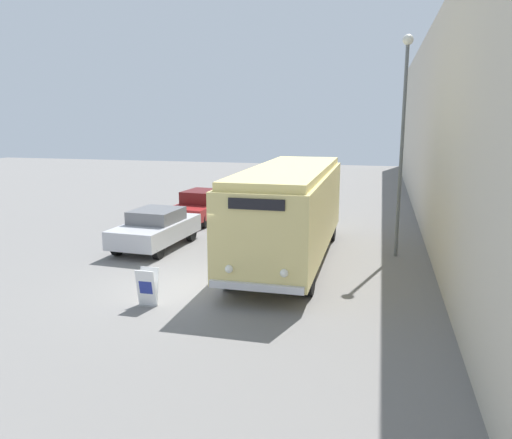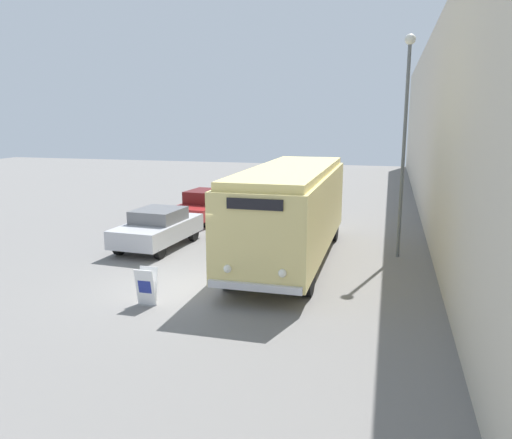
{
  "view_description": "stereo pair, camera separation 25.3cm",
  "coord_description": "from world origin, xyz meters",
  "px_view_note": "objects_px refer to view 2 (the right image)",
  "views": [
    {
      "loc": [
        5.35,
        -13.18,
        4.95
      ],
      "look_at": [
        1.78,
        1.17,
        1.91
      ],
      "focal_mm": 35.0,
      "sensor_mm": 36.0,
      "label": 1
    },
    {
      "loc": [
        5.6,
        -13.11,
        4.95
      ],
      "look_at": [
        1.78,
        1.17,
        1.91
      ],
      "focal_mm": 35.0,
      "sensor_mm": 36.0,
      "label": 2
    }
  ],
  "objects_px": {
    "sign_board": "(147,287)",
    "parked_car_mid": "(205,205)",
    "vintage_bus": "(290,208)",
    "streetlamp": "(405,120)",
    "parked_car_near": "(158,228)"
  },
  "relations": [
    {
      "from": "parked_car_mid",
      "to": "streetlamp",
      "type": "bearing_deg",
      "value": -19.34
    },
    {
      "from": "streetlamp",
      "to": "parked_car_mid",
      "type": "bearing_deg",
      "value": 154.94
    },
    {
      "from": "sign_board",
      "to": "parked_car_near",
      "type": "xyz_separation_m",
      "value": [
        -2.38,
        5.63,
        0.28
      ]
    },
    {
      "from": "sign_board",
      "to": "streetlamp",
      "type": "distance_m",
      "value": 10.3
    },
    {
      "from": "parked_car_near",
      "to": "parked_car_mid",
      "type": "bearing_deg",
      "value": 93.99
    },
    {
      "from": "sign_board",
      "to": "parked_car_mid",
      "type": "xyz_separation_m",
      "value": [
        -2.42,
        10.84,
        0.26
      ]
    },
    {
      "from": "sign_board",
      "to": "parked_car_mid",
      "type": "distance_m",
      "value": 11.11
    },
    {
      "from": "streetlamp",
      "to": "parked_car_near",
      "type": "distance_m",
      "value": 9.87
    },
    {
      "from": "vintage_bus",
      "to": "streetlamp",
      "type": "distance_m",
      "value": 4.96
    },
    {
      "from": "vintage_bus",
      "to": "parked_car_mid",
      "type": "xyz_separation_m",
      "value": [
        -5.3,
        5.69,
        -1.11
      ]
    },
    {
      "from": "streetlamp",
      "to": "vintage_bus",
      "type": "bearing_deg",
      "value": -157.81
    },
    {
      "from": "sign_board",
      "to": "streetlamp",
      "type": "xyz_separation_m",
      "value": [
        6.55,
        6.64,
        4.35
      ]
    },
    {
      "from": "sign_board",
      "to": "streetlamp",
      "type": "bearing_deg",
      "value": 45.39
    },
    {
      "from": "streetlamp",
      "to": "parked_car_near",
      "type": "xyz_separation_m",
      "value": [
        -8.94,
        -1.01,
        -4.07
      ]
    },
    {
      "from": "parked_car_near",
      "to": "sign_board",
      "type": "bearing_deg",
      "value": -63.48
    }
  ]
}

